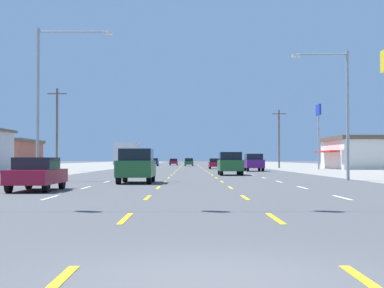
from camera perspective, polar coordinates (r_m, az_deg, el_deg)
ground_plane at (r=73.01m, az=-0.10°, el=-2.53°), size 572.00×572.00×0.00m
lane_markings at (r=111.50m, az=-0.17°, el=-2.14°), size 10.64×227.60×0.01m
signal_span_wire at (r=18.26m, az=-0.66°, el=11.20°), size 25.53×0.53×9.10m
sedan_far_left_nearest at (r=27.06m, az=-14.57°, el=-2.74°), size 1.80×4.50×1.46m
suv_inner_left_near at (r=34.81m, az=-5.31°, el=-2.03°), size 1.98×4.90×1.98m
suv_inner_right_mid at (r=51.54m, az=3.65°, el=-1.84°), size 1.98×4.90×1.98m
box_truck_far_left_midfar at (r=68.08m, az=-6.17°, el=-1.05°), size 2.40×7.20×3.23m
suv_far_right_far at (r=68.40m, az=5.89°, el=-1.73°), size 1.98×4.90×1.98m
sedan_inner_right_farther at (r=84.36m, az=2.23°, el=-1.86°), size 1.80×4.50×1.46m
sedan_far_left_farthest at (r=87.81m, az=-4.81°, el=-1.84°), size 1.80×4.50×1.46m
hatchback_far_left_distant_a at (r=116.52m, az=-3.65°, el=-1.73°), size 1.72×3.90×1.54m
hatchback_center_turn_distant_b at (r=116.51m, az=-0.29°, el=-1.73°), size 1.72×3.90×1.54m
sedan_inner_left_distant_c at (r=132.46m, az=-1.77°, el=-1.71°), size 1.80×4.50×1.46m
storefront_right_row_2 at (r=88.32m, az=17.13°, el=-0.79°), size 14.33×14.46×4.51m
pole_sign_right_row_2 at (r=81.15m, az=11.96°, el=2.27°), size 0.24×2.28×8.62m
streetlight_left_row_0 at (r=40.40m, az=-13.72°, el=4.96°), size 4.99×0.26×9.98m
streetlight_right_row_0 at (r=40.47m, az=14.06°, el=3.67°), size 3.73×0.26×8.53m
utility_pole_left_row_1 at (r=70.14m, az=-12.75°, el=1.49°), size 2.20×0.26×9.47m
utility_pole_right_row_2 at (r=93.86m, az=8.29°, el=0.60°), size 2.20×0.26×9.02m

